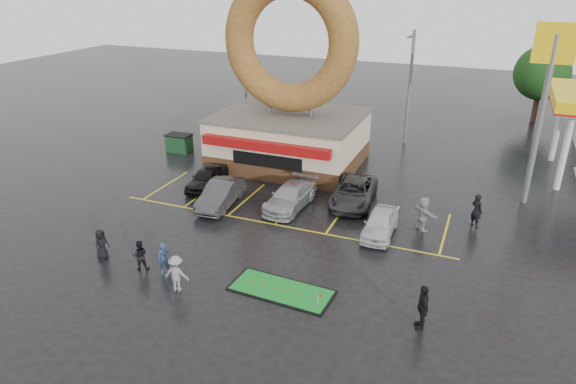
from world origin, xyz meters
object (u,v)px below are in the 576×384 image
at_px(donut_shop, 289,104).
at_px(car_dgrey, 221,194).
at_px(putting_green, 281,290).
at_px(shell_sign, 548,82).
at_px(car_white, 380,223).
at_px(car_silver, 290,197).
at_px(car_grey, 354,192).
at_px(person_blue, 164,259).
at_px(streetlight_mid, 409,85).
at_px(car_black, 207,178).
at_px(person_cameraman, 422,307).
at_px(streetlight_left, 245,75).
at_px(dumpster, 179,143).

distance_m(donut_shop, car_dgrey, 9.31).
height_order(car_dgrey, putting_green, car_dgrey).
relative_size(shell_sign, car_white, 2.72).
xyz_separation_m(car_dgrey, car_silver, (3.99, 1.36, -0.04)).
distance_m(car_grey, car_white, 4.19).
distance_m(car_dgrey, putting_green, 9.82).
xyz_separation_m(person_blue, putting_green, (5.62, 0.74, -0.75)).
height_order(streetlight_mid, person_blue, streetlight_mid).
bearing_deg(car_silver, car_black, 176.39).
distance_m(car_white, person_cameraman, 7.83).
bearing_deg(car_white, streetlight_left, 133.71).
distance_m(car_white, dumpster, 19.30).
relative_size(car_silver, car_grey, 0.93).
distance_m(shell_sign, streetlight_mid, 12.93).
xyz_separation_m(donut_shop, person_cameraman, (12.00, -15.59, -3.50)).
relative_size(car_dgrey, car_silver, 0.94).
relative_size(car_dgrey, putting_green, 0.95).
bearing_deg(car_white, car_dgrey, 178.08).
height_order(car_silver, putting_green, car_silver).
relative_size(car_grey, car_white, 1.33).
height_order(car_dgrey, car_white, car_dgrey).
height_order(car_grey, putting_green, car_grey).
bearing_deg(streetlight_left, car_white, -44.52).
bearing_deg(person_blue, car_dgrey, 67.82).
bearing_deg(car_silver, putting_green, -67.27).
relative_size(car_silver, dumpster, 2.67).
height_order(car_silver, person_cameraman, person_cameraman).
distance_m(person_blue, dumpster, 17.92).
relative_size(car_black, person_cameraman, 2.10).
height_order(donut_shop, car_grey, donut_shop).
relative_size(person_blue, dumpster, 0.88).
height_order(car_white, person_blue, person_blue).
distance_m(person_blue, person_cameraman, 11.77).
bearing_deg(streetlight_mid, car_dgrey, -116.09).
bearing_deg(car_black, car_dgrey, -48.97).
relative_size(car_dgrey, car_grey, 0.87).
distance_m(streetlight_mid, car_silver, 16.12).
xyz_separation_m(streetlight_left, streetlight_mid, (14.00, 1.00, 0.00)).
height_order(shell_sign, car_silver, shell_sign).
bearing_deg(car_white, putting_green, -114.03).
bearing_deg(dumpster, car_white, -24.28).
distance_m(streetlight_left, putting_green, 26.23).
xyz_separation_m(donut_shop, person_blue, (0.25, -16.15, -3.68)).
bearing_deg(dumpster, car_grey, -16.42).
relative_size(car_grey, person_cameraman, 2.68).
height_order(streetlight_mid, putting_green, streetlight_mid).
distance_m(streetlight_left, car_dgrey, 17.02).
bearing_deg(car_silver, dumpster, 155.50).
bearing_deg(car_white, person_blue, -139.61).
bearing_deg(shell_sign, car_grey, -157.10).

